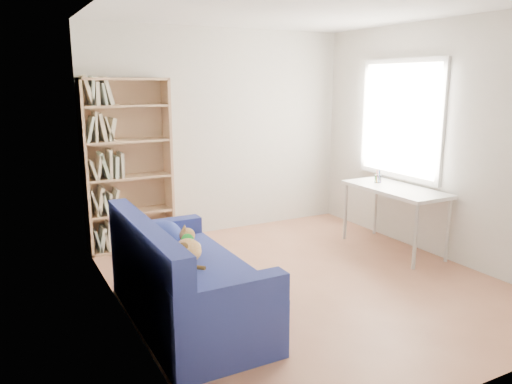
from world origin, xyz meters
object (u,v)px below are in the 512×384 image
(bookshelf, at_px, (128,172))
(desk, at_px, (395,193))
(sofa, at_px, (183,282))
(pen_cup, at_px, (378,178))

(bookshelf, relative_size, desk, 1.56)
(sofa, bearing_deg, pen_cup, 16.81)
(sofa, height_order, bookshelf, bookshelf)
(sofa, distance_m, bookshelf, 2.13)
(desk, xyz_separation_m, pen_cup, (0.02, 0.32, 0.13))
(desk, bearing_deg, bookshelf, 150.65)
(desk, height_order, pen_cup, pen_cup)
(desk, relative_size, pen_cup, 8.13)
(bookshelf, distance_m, desk, 3.10)
(bookshelf, xyz_separation_m, pen_cup, (2.72, -1.19, -0.11))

